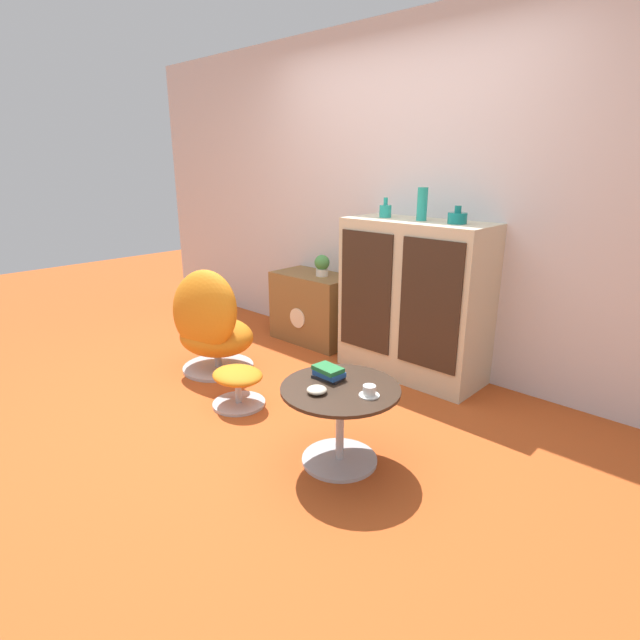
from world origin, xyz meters
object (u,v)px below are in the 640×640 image
vase_inner_left (422,204)px  sideboard (414,300)px  coffee_table (340,413)px  potted_plant (322,265)px  teacup (369,392)px  bowl (317,390)px  egg_chair (211,325)px  vase_leftmost (385,211)px  vase_inner_right (457,218)px  book_stack (329,373)px  tv_console (314,308)px  ottoman (238,381)px

vase_inner_left → sideboard: bearing=-169.0°
coffee_table → potted_plant: (-1.36, 1.32, 0.42)m
teacup → bowl: teacup is taller
sideboard → coffee_table: size_ratio=1.85×
egg_chair → teacup: (1.72, -0.24, 0.09)m
vase_leftmost → potted_plant: size_ratio=0.79×
sideboard → bowl: size_ratio=11.36×
coffee_table → vase_inner_right: vase_inner_right is taller
egg_chair → teacup: egg_chair is taller
vase_leftmost → vase_inner_right: size_ratio=1.14×
teacup → bowl: 0.27m
coffee_table → vase_leftmost: bearing=118.0°
vase_leftmost → teacup: 1.71m
vase_inner_left → book_stack: size_ratio=1.32×
potted_plant → bowl: bearing=-47.9°
sideboard → coffee_table: sideboard is taller
vase_inner_left → vase_inner_right: size_ratio=1.78×
vase_inner_left → teacup: 1.61m
sideboard → teacup: (0.57, -1.27, -0.12)m
tv_console → teacup: bearing=-38.5°
sideboard → book_stack: size_ratio=6.79×
tv_console → coffee_table: tv_console is taller
book_stack → bowl: size_ratio=1.67×
egg_chair → bowl: 1.56m
vase_leftmost → teacup: size_ratio=1.39×
vase_inner_left → potted_plant: bearing=178.4°
vase_inner_left → ottoman: bearing=-114.2°
ottoman → vase_inner_right: (0.84, 1.25, 1.04)m
potted_plant → vase_inner_left: bearing=-1.6°
ottoman → egg_chair: bearing=159.7°
vase_leftmost → vase_inner_right: 0.59m
ottoman → teacup: size_ratio=3.47×
teacup → potted_plant: bearing=139.7°
tv_console → egg_chair: egg_chair is taller
coffee_table → bowl: bowl is taller
coffee_table → potted_plant: potted_plant is taller
bowl → potted_plant: bearing=132.1°
ottoman → book_stack: (0.82, 0.00, 0.31)m
coffee_table → vase_inner_left: size_ratio=2.77×
sideboard → tv_console: size_ratio=1.56×
sideboard → vase_inner_left: bearing=11.0°
ottoman → vase_inner_right: size_ratio=2.84×
coffee_table → vase_leftmost: size_ratio=4.33×
teacup → tv_console: bearing=141.5°
vase_leftmost → potted_plant: (-0.67, 0.03, -0.51)m
coffee_table → book_stack: 0.22m
tv_console → vase_inner_right: (1.36, -0.03, 0.91)m
egg_chair → potted_plant: egg_chair is taller
teacup → egg_chair: bearing=172.0°
vase_inner_right → vase_leftmost: bearing=180.0°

